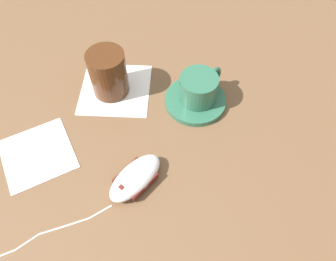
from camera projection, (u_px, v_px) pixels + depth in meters
name	position (u px, v px, depth m)	size (l,w,h in m)	color
ground_plane	(118.00, 123.00, 0.69)	(3.00, 3.00, 0.00)	brown
saucer	(195.00, 100.00, 0.71)	(0.13, 0.13, 0.01)	#2D664C
coffee_cup	(199.00, 88.00, 0.69)	(0.08, 0.11, 0.06)	#2D664C
computer_mouse	(135.00, 178.00, 0.60)	(0.08, 0.13, 0.03)	silver
mouse_cable	(15.00, 241.00, 0.55)	(0.25, 0.21, 0.00)	white
napkin_under_glass	(115.00, 89.00, 0.74)	(0.15, 0.15, 0.00)	white
drinking_glass	(108.00, 73.00, 0.69)	(0.08, 0.08, 0.10)	#4C2814
napkin_spare	(37.00, 154.00, 0.64)	(0.13, 0.13, 0.00)	white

